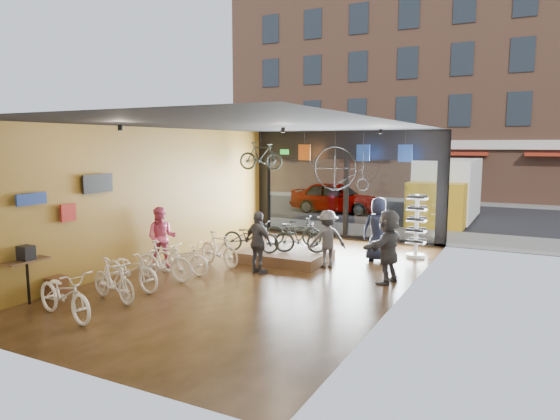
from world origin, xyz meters
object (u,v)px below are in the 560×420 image
Objects in this scene: box_truck at (445,192)px; customer_1 at (162,238)px; customer_3 at (327,239)px; hung_bike at (261,156)px; display_platform at (285,256)px; customer_5 at (388,247)px; floor_bike_2 at (131,269)px; floor_bike_4 at (181,258)px; floor_bike_0 at (64,294)px; display_bike_mid at (301,237)px; display_bike_right at (293,231)px; display_bike_left at (251,237)px; customer_2 at (259,242)px; penny_farthing at (343,170)px; customer_4 at (378,229)px; floor_bike_1 at (113,280)px; street_car at (336,197)px; floor_bike_5 at (219,249)px; floor_bike_3 at (164,261)px; sunglasses_rack at (416,226)px.

box_truck is 12.78m from customer_1.
hung_bike reaches higher than customer_3.
customer_5 is (3.22, -0.88, 0.75)m from display_platform.
floor_bike_4 is (0.17, 1.62, -0.04)m from floor_bike_2.
floor_bike_2 reaches higher than floor_bike_4.
display_bike_mid reaches higher than floor_bike_0.
customer_1 is at bearing 127.91° from display_bike_right.
floor_bike_0 is 1.09× the size of display_bike_left.
customer_2 is 4.83m from penny_farthing.
customer_4 reaches higher than customer_2.
customer_1 is 1.02× the size of customer_2.
floor_bike_1 is at bearing 83.12° from customer_2.
display_bike_left is at bearing -171.77° from street_car.
box_truck is 4.16× the size of customer_2.
customer_4 is (3.17, 1.80, 0.18)m from display_bike_left.
floor_bike_4 reaches higher than display_platform.
display_bike_left is 2.19m from customer_3.
display_bike_right reaches higher than floor_bike_2.
customer_5 is (3.22, 0.65, 0.08)m from customer_2.
customer_2 reaches higher than display_bike_left.
customer_1 is at bearing -115.63° from box_truck.
customer_2 is 1.03× the size of hung_bike.
customer_3 is (-1.54, -9.45, -0.55)m from box_truck.
customer_3 is (1.35, 1.40, -0.03)m from customer_2.
hung_bike is (-0.29, 6.65, 2.45)m from floor_bike_2.
floor_bike_1 is 0.93× the size of floor_bike_4.
floor_bike_5 is at bearing 8.51° from floor_bike_1.
floor_bike_4 is at bearing -2.56° from floor_bike_3.
box_truck is at bearing 70.70° from penny_farthing.
display_bike_left reaches higher than floor_bike_2.
customer_5 reaches higher than floor_bike_3.
customer_1 reaches higher than floor_bike_4.
box_truck is 3.69× the size of floor_bike_0.
display_bike_right is 2.52m from customer_4.
floor_bike_3 is at bearing -144.69° from sunglasses_rack.
penny_farthing is (2.31, 9.14, 2.02)m from floor_bike_0.
floor_bike_4 is 2.18m from display_bike_left.
display_bike_left is at bearing 13.86° from customer_1.
box_truck is 14.30m from floor_bike_2.
street_car is 9.84m from display_bike_right.
customer_1 is 7.34m from sunglasses_rack.
street_car is at bearing 21.31° from floor_bike_5.
display_bike_mid is at bearing -44.82° from floor_bike_4.
floor_bike_4 is 0.98× the size of customer_1.
floor_bike_5 is (0.37, 1.18, 0.04)m from floor_bike_4.
customer_1 reaches higher than floor_bike_1.
floor_bike_0 is at bearing -165.54° from floor_bike_2.
display_bike_right is (-0.59, 0.77, 0.00)m from display_bike_mid.
floor_bike_5 is at bearing 104.03° from display_bike_mid.
customer_1 is (-1.02, 2.76, 0.37)m from floor_bike_1.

